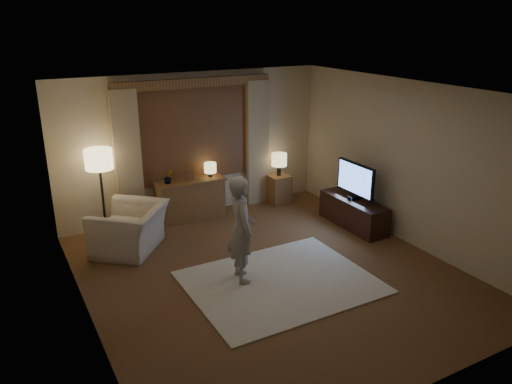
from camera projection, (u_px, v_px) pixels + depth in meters
room at (254, 176)px, 7.15m from camera, size 5.04×5.54×2.64m
rug at (280, 282)px, 6.93m from camera, size 2.50×2.00×0.02m
sideboard at (191, 200)px, 9.03m from camera, size 1.20×0.40×0.70m
picture_frame at (190, 177)px, 8.88m from camera, size 0.16×0.02×0.20m
plant at (168, 177)px, 8.68m from camera, size 0.17×0.13×0.30m
table_lamp_sideboard at (210, 168)px, 9.03m from camera, size 0.22×0.22×0.30m
floor_lamp at (99, 164)px, 7.94m from camera, size 0.44×0.44×1.52m
armchair at (130, 229)px, 7.80m from camera, size 1.44×1.46×0.72m
side_table at (279, 189)px, 9.85m from camera, size 0.40×0.40×0.56m
table_lamp_side at (279, 160)px, 9.65m from camera, size 0.30×0.30×0.44m
tv_stand at (353, 213)px, 8.74m from camera, size 0.45×1.40×0.50m
tv at (356, 180)px, 8.53m from camera, size 0.22×0.90×0.65m
person at (241, 229)px, 6.77m from camera, size 0.46×0.61×1.51m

